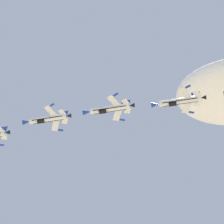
# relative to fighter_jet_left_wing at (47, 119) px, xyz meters

# --- Properties ---
(fighter_jet_left_wing) EXTENTS (15.93, 9.94, 4.93)m
(fighter_jet_left_wing) POSITION_rel_fighter_jet_left_wing_xyz_m (0.00, 0.00, 0.00)
(fighter_jet_left_wing) COLOR white
(fighter_jet_right_wing) EXTENTS (15.93, 10.20, 4.60)m
(fighter_jet_right_wing) POSITION_rel_fighter_jet_left_wing_xyz_m (19.80, -4.48, -0.64)
(fighter_jet_right_wing) COLOR white
(fighter_jet_left_outer) EXTENTS (15.93, 10.28, 4.46)m
(fighter_jet_left_outer) POSITION_rel_fighter_jet_left_wing_xyz_m (40.44, -7.21, -1.13)
(fighter_jet_left_outer) COLOR white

